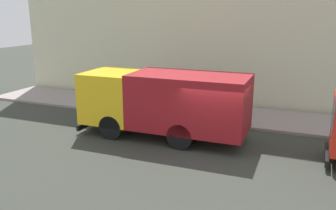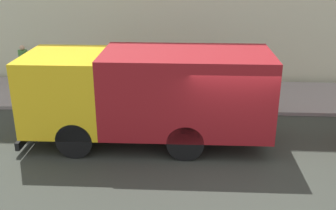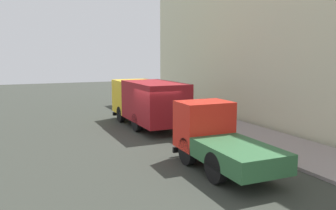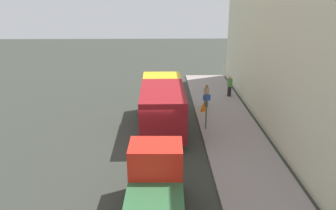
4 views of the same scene
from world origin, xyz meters
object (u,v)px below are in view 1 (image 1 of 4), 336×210
(pedestrian_standing, at_px, (109,83))
(traffic_cone_orange, at_px, (139,105))
(pedestrian_walking, at_px, (127,93))
(large_utility_truck, at_px, (164,101))
(street_sign_post, at_px, (194,92))

(pedestrian_standing, relative_size, traffic_cone_orange, 2.61)
(pedestrian_walking, height_order, pedestrian_standing, pedestrian_walking)
(large_utility_truck, distance_m, pedestrian_walking, 4.72)
(pedestrian_walking, bearing_deg, large_utility_truck, 153.63)
(traffic_cone_orange, bearing_deg, pedestrian_walking, 71.62)
(pedestrian_walking, distance_m, street_sign_post, 4.05)
(pedestrian_walking, height_order, street_sign_post, street_sign_post)
(pedestrian_walking, relative_size, traffic_cone_orange, 2.68)
(pedestrian_walking, xyz_separation_m, traffic_cone_orange, (-0.29, -0.88, -0.56))
(large_utility_truck, bearing_deg, pedestrian_standing, 47.80)
(large_utility_truck, height_order, pedestrian_standing, large_utility_truck)
(pedestrian_walking, relative_size, pedestrian_standing, 1.03)
(large_utility_truck, height_order, pedestrian_walking, large_utility_truck)
(large_utility_truck, distance_m, pedestrian_standing, 7.94)
(large_utility_truck, xyz_separation_m, traffic_cone_orange, (2.85, 2.59, -1.17))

